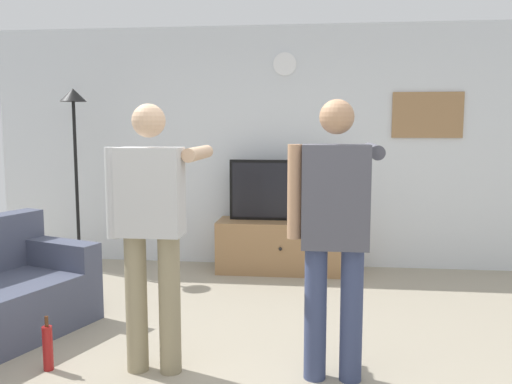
{
  "coord_description": "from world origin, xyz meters",
  "views": [
    {
      "loc": [
        0.56,
        -3.21,
        1.59
      ],
      "look_at": [
        0.05,
        1.2,
        1.05
      ],
      "focal_mm": 37.96,
      "sensor_mm": 36.0,
      "label": 1
    }
  ],
  "objects_px": {
    "television": "(283,190)",
    "beverage_bottle": "(48,348)",
    "wall_clock": "(285,64)",
    "person_standing_nearer_lamp": "(152,223)",
    "person_standing_nearer_couch": "(335,224)",
    "framed_picture": "(427,115)",
    "tv_stand": "(282,246)",
    "floor_lamp": "(75,141)"
  },
  "relations": [
    {
      "from": "person_standing_nearer_lamp",
      "to": "beverage_bottle",
      "type": "bearing_deg",
      "value": -173.14
    },
    {
      "from": "television",
      "to": "beverage_bottle",
      "type": "relative_size",
      "value": 3.18
    },
    {
      "from": "tv_stand",
      "to": "beverage_bottle",
      "type": "relative_size",
      "value": 3.85
    },
    {
      "from": "floor_lamp",
      "to": "person_standing_nearer_couch",
      "type": "bearing_deg",
      "value": -40.28
    },
    {
      "from": "wall_clock",
      "to": "floor_lamp",
      "type": "distance_m",
      "value": 2.45
    },
    {
      "from": "person_standing_nearer_couch",
      "to": "beverage_bottle",
      "type": "bearing_deg",
      "value": -176.8
    },
    {
      "from": "floor_lamp",
      "to": "beverage_bottle",
      "type": "bearing_deg",
      "value": -69.85
    },
    {
      "from": "tv_stand",
      "to": "floor_lamp",
      "type": "xyz_separation_m",
      "value": [
        -2.25,
        -0.18,
        1.14
      ]
    },
    {
      "from": "person_standing_nearer_couch",
      "to": "beverage_bottle",
      "type": "height_order",
      "value": "person_standing_nearer_couch"
    },
    {
      "from": "floor_lamp",
      "to": "television",
      "type": "bearing_deg",
      "value": 5.67
    },
    {
      "from": "television",
      "to": "floor_lamp",
      "type": "xyz_separation_m",
      "value": [
        -2.25,
        -0.22,
        0.53
      ]
    },
    {
      "from": "television",
      "to": "framed_picture",
      "type": "distance_m",
      "value": 1.77
    },
    {
      "from": "television",
      "to": "floor_lamp",
      "type": "relative_size",
      "value": 0.58
    },
    {
      "from": "wall_clock",
      "to": "person_standing_nearer_lamp",
      "type": "relative_size",
      "value": 0.15
    },
    {
      "from": "framed_picture",
      "to": "beverage_bottle",
      "type": "height_order",
      "value": "framed_picture"
    },
    {
      "from": "floor_lamp",
      "to": "person_standing_nearer_lamp",
      "type": "xyz_separation_m",
      "value": [
        1.59,
        -2.34,
        -0.44
      ]
    },
    {
      "from": "television",
      "to": "tv_stand",
      "type": "bearing_deg",
      "value": -90.0
    },
    {
      "from": "framed_picture",
      "to": "person_standing_nearer_couch",
      "type": "xyz_separation_m",
      "value": [
        -1.06,
        -2.79,
        -0.72
      ]
    },
    {
      "from": "tv_stand",
      "to": "person_standing_nearer_lamp",
      "type": "bearing_deg",
      "value": -104.77
    },
    {
      "from": "framed_picture",
      "to": "floor_lamp",
      "type": "relative_size",
      "value": 0.38
    },
    {
      "from": "television",
      "to": "person_standing_nearer_lamp",
      "type": "relative_size",
      "value": 0.67
    },
    {
      "from": "framed_picture",
      "to": "person_standing_nearer_couch",
      "type": "distance_m",
      "value": 3.08
    },
    {
      "from": "framed_picture",
      "to": "person_standing_nearer_lamp",
      "type": "bearing_deg",
      "value": -128.25
    },
    {
      "from": "framed_picture",
      "to": "person_standing_nearer_lamp",
      "type": "height_order",
      "value": "framed_picture"
    },
    {
      "from": "wall_clock",
      "to": "floor_lamp",
      "type": "height_order",
      "value": "wall_clock"
    },
    {
      "from": "television",
      "to": "person_standing_nearer_lamp",
      "type": "distance_m",
      "value": 2.65
    },
    {
      "from": "television",
      "to": "person_standing_nearer_couch",
      "type": "relative_size",
      "value": 0.66
    },
    {
      "from": "person_standing_nearer_lamp",
      "to": "beverage_bottle",
      "type": "height_order",
      "value": "person_standing_nearer_lamp"
    },
    {
      "from": "wall_clock",
      "to": "framed_picture",
      "type": "relative_size",
      "value": 0.34
    },
    {
      "from": "beverage_bottle",
      "to": "floor_lamp",
      "type": "bearing_deg",
      "value": 110.15
    },
    {
      "from": "framed_picture",
      "to": "beverage_bottle",
      "type": "relative_size",
      "value": 2.06
    },
    {
      "from": "wall_clock",
      "to": "person_standing_nearer_couch",
      "type": "height_order",
      "value": "wall_clock"
    },
    {
      "from": "person_standing_nearer_couch",
      "to": "framed_picture",
      "type": "bearing_deg",
      "value": 69.15
    },
    {
      "from": "wall_clock",
      "to": "person_standing_nearer_couch",
      "type": "relative_size",
      "value": 0.15
    },
    {
      "from": "wall_clock",
      "to": "person_standing_nearer_lamp",
      "type": "xyz_separation_m",
      "value": [
        -0.66,
        -2.81,
        -1.29
      ]
    },
    {
      "from": "framed_picture",
      "to": "floor_lamp",
      "type": "xyz_separation_m",
      "value": [
        -3.8,
        -0.47,
        -0.29
      ]
    },
    {
      "from": "person_standing_nearer_couch",
      "to": "beverage_bottle",
      "type": "distance_m",
      "value": 2.03
    },
    {
      "from": "framed_picture",
      "to": "tv_stand",
      "type": "bearing_deg",
      "value": -169.25
    },
    {
      "from": "floor_lamp",
      "to": "beverage_bottle",
      "type": "height_order",
      "value": "floor_lamp"
    },
    {
      "from": "floor_lamp",
      "to": "person_standing_nearer_lamp",
      "type": "height_order",
      "value": "floor_lamp"
    },
    {
      "from": "television",
      "to": "beverage_bottle",
      "type": "bearing_deg",
      "value": -117.17
    },
    {
      "from": "television",
      "to": "beverage_bottle",
      "type": "height_order",
      "value": "television"
    }
  ]
}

